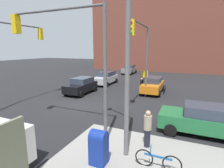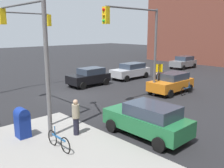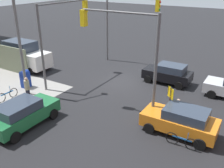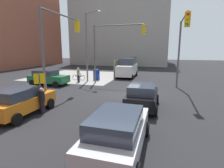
{
  "view_description": "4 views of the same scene",
  "coord_description": "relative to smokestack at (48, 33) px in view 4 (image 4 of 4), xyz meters",
  "views": [
    {
      "loc": [
        11.73,
        7.93,
        4.5
      ],
      "look_at": [
        -1.89,
        2.11,
        1.53
      ],
      "focal_mm": 28.0,
      "sensor_mm": 36.0,
      "label": 1
    },
    {
      "loc": [
        10.7,
        15.95,
        4.94
      ],
      "look_at": [
        -2.34,
        2.06,
        0.88
      ],
      "focal_mm": 40.0,
      "sensor_mm": 36.0,
      "label": 2
    },
    {
      "loc": [
        -9.34,
        17.03,
        8.22
      ],
      "look_at": [
        -0.83,
        3.23,
        1.22
      ],
      "focal_mm": 40.0,
      "sensor_mm": 36.0,
      "label": 3
    },
    {
      "loc": [
        -14.29,
        -3.09,
        3.78
      ],
      "look_at": [
        -1.88,
        0.57,
        1.26
      ],
      "focal_mm": 28.0,
      "sensor_mm": 36.0,
      "label": 4
    }
  ],
  "objects": [
    {
      "name": "bicycle_at_crosswalk",
      "position": [
        -38.23,
        -24.0,
        -8.24
      ],
      "size": [
        1.75,
        0.05,
        0.97
      ],
      "color": "black",
      "rests_on": "ground"
    },
    {
      "name": "pedestrian_waiting",
      "position": [
        -27.23,
        -23.5,
        -7.66
      ],
      "size": [
        0.36,
        0.36,
        1.78
      ],
      "rotation": [
        0.0,
        0.0,
        4.02
      ],
      "color": "#9E937A",
      "rests_on": "ground"
    },
    {
      "name": "bicycle_leaning_on_fence",
      "position": [
        -25.83,
        -22.8,
        -8.24
      ],
      "size": [
        0.05,
        1.75,
        0.97
      ],
      "color": "black",
      "rests_on": "ground"
    },
    {
      "name": "traffic_signal_ne_corner",
      "position": [
        -26.93,
        -27.73,
        -3.94
      ],
      "size": [
        0.36,
        5.8,
        6.5
      ],
      "color": "#59595B",
      "rests_on": "ground"
    },
    {
      "name": "street_lamp_corner",
      "position": [
        -26.41,
        -24.52,
        -3.89
      ],
      "size": [
        1.54,
        2.38,
        8.0
      ],
      "color": "slate",
      "rests_on": "ground"
    },
    {
      "name": "ground_plane",
      "position": [
        -31.43,
        -30.0,
        -8.59
      ],
      "size": [
        120.0,
        120.0,
        0.0
      ],
      "primitive_type": "plane",
      "color": "black"
    },
    {
      "name": "building_loft_east",
      "position": [
        4.57,
        -21.9,
        0.15
      ],
      "size": [
        20.0,
        24.0,
        17.48
      ],
      "color": "#9E9B93",
      "rests_on": "ground"
    },
    {
      "name": "traffic_signal_nw_corner",
      "position": [
        -33.91,
        -25.5,
        -3.97
      ],
      "size": [
        5.31,
        0.36,
        6.5
      ],
      "color": "#59595B",
      "rests_on": "ground"
    },
    {
      "name": "mailbox_blue",
      "position": [
        -25.23,
        -25.0,
        -7.83
      ],
      "size": [
        0.56,
        0.64,
        1.43
      ],
      "color": "navy",
      "rests_on": "ground"
    },
    {
      "name": "traffic_signal_se_corner",
      "position": [
        -29.09,
        -34.5,
        -3.95
      ],
      "size": [
        5.65,
        0.36,
        6.5
      ],
      "color": "#59595B",
      "rests_on": "ground"
    },
    {
      "name": "sidewalk_corner",
      "position": [
        -22.43,
        -21.0,
        -8.58
      ],
      "size": [
        12.0,
        12.0,
        0.01
      ],
      "primitive_type": "cube",
      "color": "gray",
      "rests_on": "ground"
    },
    {
      "name": "smokestack",
      "position": [
        0.0,
        0.0,
        0.0
      ],
      "size": [
        1.8,
        1.8,
        17.18
      ],
      "primitive_type": "cylinder",
      "color": "brown",
      "rests_on": "ground"
    },
    {
      "name": "construction_fence",
      "position": [
        -13.77,
        -26.8,
        -7.39
      ],
      "size": [
        19.32,
        0.12,
        2.4
      ],
      "primitive_type": "cube",
      "color": "slate",
      "rests_on": "ground"
    },
    {
      "name": "coupe_silver",
      "position": [
        -39.93,
        -31.61,
        -7.75
      ],
      "size": [
        4.4,
        2.02,
        1.62
      ],
      "color": "#B7BABF",
      "rests_on": "ground"
    },
    {
      "name": "van_white_delivery",
      "position": [
        -21.36,
        -28.2,
        -7.31
      ],
      "size": [
        5.4,
        2.32,
        2.62
      ],
      "color": "white",
      "rests_on": "ground"
    },
    {
      "name": "sedan_orange",
      "position": [
        -37.77,
        -25.16,
        -7.75
      ],
      "size": [
        4.12,
        2.02,
        1.62
      ],
      "color": "orange",
      "rests_on": "ground"
    },
    {
      "name": "sedan_green",
      "position": [
        -29.63,
        -21.06,
        -7.75
      ],
      "size": [
        2.02,
        4.25,
        1.62
      ],
      "color": "#1E6638",
      "rests_on": "ground"
    },
    {
      "name": "hatchback_black",
      "position": [
        -34.6,
        -31.88,
        -7.75
      ],
      "size": [
        3.9,
        2.02,
        1.62
      ],
      "color": "black",
      "rests_on": "ground"
    },
    {
      "name": "pedestrian_crossing",
      "position": [
        -37.23,
        -26.2,
        -7.77
      ],
      "size": [
        0.36,
        0.36,
        1.58
      ],
      "rotation": [
        0.0,
        0.0,
        4.48
      ],
      "color": "black",
      "rests_on": "ground"
    },
    {
      "name": "warning_sign_two_way",
      "position": [
        -36.83,
        -25.81,
        -6.95
      ],
      "size": [
        0.48,
        0.48,
        2.4
      ],
      "color": "#4C4C4C",
      "rests_on": "ground"
    }
  ]
}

